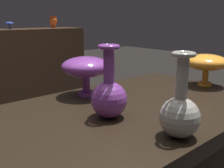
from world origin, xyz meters
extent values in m
cube|color=black|center=(0.00, 0.00, 0.78)|extent=(1.20, 0.64, 0.05)
sphere|color=#7A388E|center=(-0.05, -0.03, 0.86)|extent=(0.11, 0.11, 0.11)
cylinder|color=#7A388E|center=(-0.05, -0.03, 0.96)|extent=(0.03, 0.03, 0.12)
torus|color=#7A388E|center=(-0.05, -0.03, 1.02)|extent=(0.07, 0.07, 0.01)
cylinder|color=orange|center=(0.54, -0.02, 0.81)|extent=(0.06, 0.06, 0.01)
cylinder|color=orange|center=(0.54, -0.02, 0.84)|extent=(0.03, 0.03, 0.06)
ellipsoid|color=orange|center=(0.54, -0.02, 0.91)|extent=(0.19, 0.19, 0.07)
sphere|color=gray|center=(-0.01, -0.26, 0.85)|extent=(0.11, 0.11, 0.11)
cylinder|color=gray|center=(-0.01, -0.26, 0.96)|extent=(0.03, 0.03, 0.12)
torus|color=gray|center=(-0.01, -0.26, 1.02)|extent=(0.06, 0.06, 0.01)
cylinder|color=#7A388E|center=(0.04, 0.21, 0.81)|extent=(0.07, 0.07, 0.01)
cylinder|color=#7A388E|center=(0.04, 0.21, 0.85)|extent=(0.03, 0.03, 0.06)
ellipsoid|color=#7A388E|center=(0.04, 0.21, 0.92)|extent=(0.19, 0.19, 0.08)
cylinder|color=#E55B1E|center=(1.04, 2.24, 1.00)|extent=(0.05, 0.05, 0.01)
ellipsoid|color=#E55B1E|center=(1.04, 2.24, 1.06)|extent=(0.09, 0.09, 0.12)
cylinder|color=#E55B1E|center=(1.04, 2.24, 1.12)|extent=(0.07, 0.07, 0.01)
cylinder|color=#2D429E|center=(0.52, 2.25, 0.99)|extent=(0.03, 0.03, 0.01)
cylinder|color=#2D429E|center=(0.52, 2.25, 1.01)|extent=(0.01, 0.01, 0.03)
ellipsoid|color=#2D429E|center=(0.52, 2.25, 1.05)|extent=(0.09, 0.09, 0.04)
camera|label=1|loc=(-0.56, -0.61, 1.10)|focal=42.06mm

